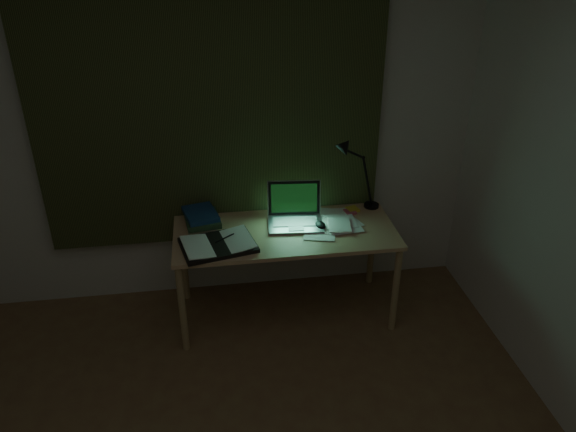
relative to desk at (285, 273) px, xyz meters
name	(u,v)px	position (x,y,z in m)	size (l,w,h in m)	color
wall_back	(211,124)	(-0.42, 0.39, 0.93)	(3.50, 0.00, 2.50)	beige
curtain	(209,95)	(-0.42, 0.35, 1.13)	(2.20, 0.06, 2.00)	#272E17
desk	(285,273)	(0.00, 0.00, 0.00)	(1.42, 0.62, 0.65)	#DDAA77
laptop	(296,208)	(0.08, 0.06, 0.45)	(0.35, 0.40, 0.25)	#A7A7AB
open_textbook	(218,244)	(-0.43, -0.14, 0.34)	(0.44, 0.31, 0.04)	white
book_stack	(201,219)	(-0.53, 0.15, 0.38)	(0.21, 0.26, 0.10)	white
loose_papers	(332,225)	(0.31, 0.02, 0.33)	(0.32, 0.34, 0.02)	white
mouse	(321,225)	(0.23, 0.01, 0.34)	(0.06, 0.10, 0.04)	black
sticky_yellow	(352,209)	(0.50, 0.21, 0.33)	(0.08, 0.08, 0.02)	yellow
sticky_pink	(350,212)	(0.47, 0.18, 0.33)	(0.07, 0.07, 0.02)	#D45266
desk_lamp	(374,170)	(0.64, 0.25, 0.60)	(0.37, 0.29, 0.56)	black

